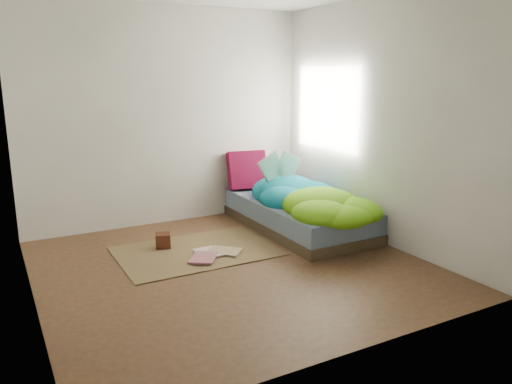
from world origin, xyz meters
The scene contains 12 objects.
ground centered at (0.00, 0.00, 0.00)m, with size 3.50×3.50×0.00m, color #422A19.
room_walls centered at (0.01, 0.01, 1.63)m, with size 3.54×3.54×2.62m.
bed centered at (1.22, 0.72, 0.17)m, with size 1.00×2.00×0.34m.
duvet centered at (1.22, 0.50, 0.51)m, with size 0.96×1.84×0.34m, color #08727F, non-canonical shape.
rug centered at (-0.15, 0.55, 0.01)m, with size 1.60×1.10×0.01m, color brown.
pillow_floral centered at (1.41, 1.54, 0.40)m, with size 0.53×0.33×0.12m, color beige.
pillow_magenta centered at (0.99, 1.58, 0.59)m, with size 0.49×0.15×0.49m, color #44041A.
open_book centered at (1.12, 0.98, 0.82)m, with size 0.46×0.10×0.28m, color #2B852B, non-canonical shape.
wooden_box centered at (-0.42, 0.82, 0.09)m, with size 0.15×0.15×0.15m, color #3A100D.
floor_book_a centered at (-0.20, 0.40, 0.02)m, with size 0.23×0.32×0.02m, color white.
floor_book_b centered at (-0.28, 0.35, 0.03)m, with size 0.24×0.32×0.03m, color #B4676A.
floor_book_c centered at (0.00, 0.28, 0.02)m, with size 0.24×0.32×0.02m, color tan.
Camera 1 is at (-1.96, -4.06, 1.80)m, focal length 35.00 mm.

